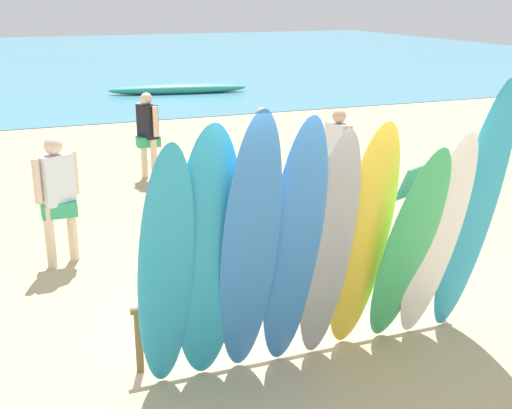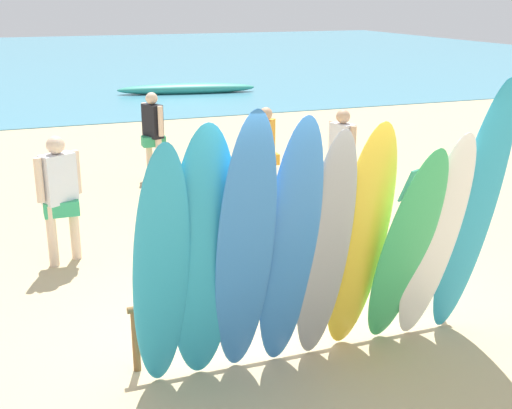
# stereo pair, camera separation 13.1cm
# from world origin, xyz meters

# --- Properties ---
(ground) EXTENTS (60.00, 60.00, 0.00)m
(ground) POSITION_xyz_m (0.00, 14.00, 0.00)
(ground) COLOR tan
(ocean_water) EXTENTS (60.00, 40.00, 0.02)m
(ocean_water) POSITION_xyz_m (0.00, 32.43, 0.01)
(ocean_water) COLOR teal
(ocean_water) RESTS_ON ground
(surfboard_rack) EXTENTS (3.39, 0.07, 0.64)m
(surfboard_rack) POSITION_xyz_m (0.00, 0.00, 0.52)
(surfboard_rack) COLOR brown
(surfboard_rack) RESTS_ON ground
(surfboard_teal_0) EXTENTS (0.48, 0.71, 2.32)m
(surfboard_teal_0) POSITION_xyz_m (-1.49, -0.54, 1.16)
(surfboard_teal_0) COLOR #289EC6
(surfboard_teal_0) RESTS_ON ground
(surfboard_teal_1) EXTENTS (0.61, 0.69, 2.43)m
(surfboard_teal_1) POSITION_xyz_m (-1.13, -0.52, 1.22)
(surfboard_teal_1) COLOR #289EC6
(surfboard_teal_1) RESTS_ON ground
(surfboard_blue_2) EXTENTS (0.56, 0.92, 2.55)m
(surfboard_blue_2) POSITION_xyz_m (-0.80, -0.62, 1.27)
(surfboard_blue_2) COLOR #337AD1
(surfboard_blue_2) RESTS_ON ground
(surfboard_blue_3) EXTENTS (0.51, 0.71, 2.45)m
(surfboard_blue_3) POSITION_xyz_m (-0.38, -0.57, 1.22)
(surfboard_blue_3) COLOR #337AD1
(surfboard_blue_3) RESTS_ON ground
(surfboard_grey_4) EXTENTS (0.47, 0.63, 2.31)m
(surfboard_grey_4) POSITION_xyz_m (-0.02, -0.54, 1.15)
(surfboard_grey_4) COLOR #999EA3
(surfboard_grey_4) RESTS_ON ground
(surfboard_yellow_5) EXTENTS (0.58, 0.69, 2.33)m
(surfboard_yellow_5) POSITION_xyz_m (0.36, -0.48, 1.17)
(surfboard_yellow_5) COLOR yellow
(surfboard_yellow_5) RESTS_ON ground
(surfboard_green_6) EXTENTS (0.59, 0.85, 2.12)m
(surfboard_green_6) POSITION_xyz_m (0.78, -0.58, 1.06)
(surfboard_green_6) COLOR #38B266
(surfboard_green_6) RESTS_ON ground
(surfboard_white_7) EXTENTS (0.56, 0.73, 2.21)m
(surfboard_white_7) POSITION_xyz_m (1.10, -0.57, 1.10)
(surfboard_white_7) COLOR white
(surfboard_white_7) RESTS_ON ground
(surfboard_teal_8) EXTENTS (0.51, 0.75, 2.66)m
(surfboard_teal_8) POSITION_xyz_m (1.48, -0.59, 1.33)
(surfboard_teal_8) COLOR #289EC6
(surfboard_teal_8) RESTS_ON ground
(beachgoer_near_rack) EXTENTS (0.42, 0.60, 1.61)m
(beachgoer_near_rack) POSITION_xyz_m (2.35, 3.70, 0.93)
(beachgoer_near_rack) COLOR tan
(beachgoer_near_rack) RESTS_ON ground
(beachgoer_midbeach) EXTENTS (0.57, 0.39, 1.66)m
(beachgoer_midbeach) POSITION_xyz_m (-2.01, 2.92, 0.96)
(beachgoer_midbeach) COLOR beige
(beachgoer_midbeach) RESTS_ON ground
(beachgoer_strolling) EXTENTS (0.41, 0.47, 1.56)m
(beachgoer_strolling) POSITION_xyz_m (1.41, 4.59, 0.90)
(beachgoer_strolling) COLOR tan
(beachgoer_strolling) RESTS_ON ground
(beachgoer_by_water) EXTENTS (0.42, 0.57, 1.62)m
(beachgoer_by_water) POSITION_xyz_m (-0.06, 6.54, 0.93)
(beachgoer_by_water) COLOR beige
(beachgoer_by_water) RESTS_ON ground
(beach_chair_red) EXTENTS (0.73, 0.82, 0.82)m
(beach_chair_red) POSITION_xyz_m (3.21, 2.70, 0.43)
(beach_chair_red) COLOR #B7B7BC
(beach_chair_red) RESTS_ON ground
(distant_boat) EXTENTS (4.82, 1.53, 0.38)m
(distant_boat) POSITION_xyz_m (3.35, 17.17, 0.17)
(distant_boat) COLOR teal
(distant_boat) RESTS_ON ground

